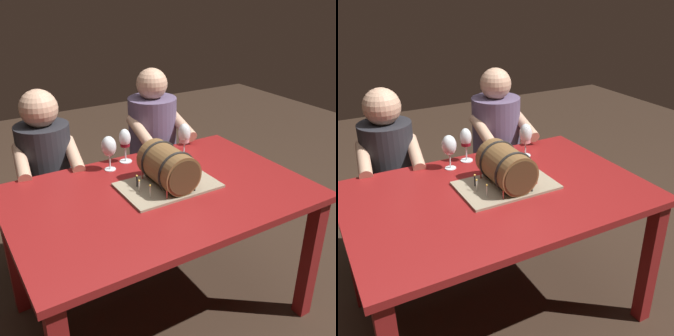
{
  "view_description": "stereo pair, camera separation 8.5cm",
  "coord_description": "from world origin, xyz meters",
  "views": [
    {
      "loc": [
        -0.85,
        -1.47,
        1.67
      ],
      "look_at": [
        0.06,
        0.02,
        0.85
      ],
      "focal_mm": 42.54,
      "sensor_mm": 36.0,
      "label": 1
    },
    {
      "loc": [
        -0.78,
        -1.51,
        1.67
      ],
      "look_at": [
        0.06,
        0.02,
        0.85
      ],
      "focal_mm": 42.54,
      "sensor_mm": 36.0,
      "label": 2
    }
  ],
  "objects": [
    {
      "name": "ground_plane",
      "position": [
        0.0,
        0.0,
        0.0
      ],
      "size": [
        8.0,
        8.0,
        0.0
      ],
      "primitive_type": "plane",
      "color": "#332319"
    },
    {
      "name": "wine_glass_rose",
      "position": [
        0.34,
        0.31,
        0.88
      ],
      "size": [
        0.07,
        0.07,
        0.19
      ],
      "color": "white",
      "rests_on": "dining_table"
    },
    {
      "name": "wine_glass_empty",
      "position": [
        -0.11,
        0.35,
        0.89
      ],
      "size": [
        0.08,
        0.08,
        0.19
      ],
      "color": "white",
      "rests_on": "dining_table"
    },
    {
      "name": "wine_glass_red",
      "position": [
        0.01,
        0.4,
        0.88
      ],
      "size": [
        0.07,
        0.07,
        0.19
      ],
      "color": "white",
      "rests_on": "dining_table"
    },
    {
      "name": "person_seated_right",
      "position": [
        0.36,
        0.7,
        0.54
      ],
      "size": [
        0.38,
        0.48,
        1.19
      ],
      "color": "#372D40",
      "rests_on": "ground"
    },
    {
      "name": "barrel_cake",
      "position": [
        0.06,
        0.02,
        0.85
      ],
      "size": [
        0.47,
        0.31,
        0.21
      ],
      "color": "gray",
      "rests_on": "dining_table"
    },
    {
      "name": "person_seated_left",
      "position": [
        -0.36,
        0.7,
        0.52
      ],
      "size": [
        0.38,
        0.48,
        1.15
      ],
      "color": "black",
      "rests_on": "ground"
    },
    {
      "name": "dining_table",
      "position": [
        0.0,
        0.0,
        0.65
      ],
      "size": [
        1.44,
        0.96,
        0.75
      ],
      "color": "maroon",
      "rests_on": "ground"
    }
  ]
}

